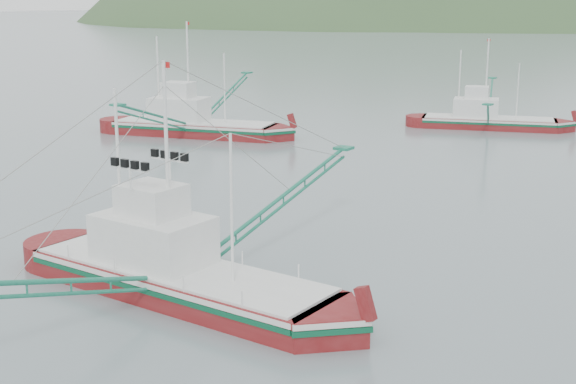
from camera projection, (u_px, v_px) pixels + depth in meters
The scene contains 5 objects.
ground at pixel (217, 284), 37.25m from camera, with size 1200.00×1200.00×0.00m, color slate.
main_boat at pixel (175, 260), 35.62m from camera, with size 15.45×27.76×11.23m.
bg_boat_left at pixel (193, 113), 76.79m from camera, with size 16.41×28.14×11.63m.
bg_boat_far at pixel (488, 110), 80.89m from camera, with size 13.67×23.28×9.70m.
headland_left at pixel (369, 22), 425.63m from camera, with size 448.00×308.00×210.00m, color #314E28.
Camera 1 is at (22.00, -27.63, 13.02)m, focal length 50.00 mm.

